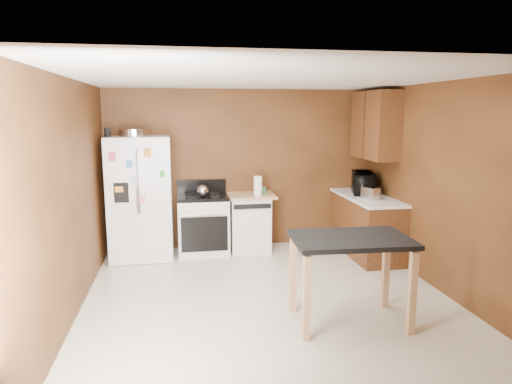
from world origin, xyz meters
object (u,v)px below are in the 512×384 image
object	(u,v)px
pen_cup	(107,132)
microwave	(363,184)
green_canister	(263,190)
toaster	(370,193)
refrigerator	(141,198)
roasting_pan	(133,133)
kettle	(203,191)
gas_range	(203,223)
paper_towel	(258,186)
dishwasher	(249,222)
island	(351,251)

from	to	relation	value
pen_cup	microwave	distance (m)	3.86
green_canister	microwave	world-z (taller)	microwave
toaster	refrigerator	xyz separation A→B (m)	(-3.28, 0.68, -0.09)
roasting_pan	kettle	xyz separation A→B (m)	(0.97, -0.10, -0.86)
roasting_pan	kettle	world-z (taller)	roasting_pan
green_canister	microwave	distance (m)	1.55
kettle	gas_range	size ratio (longest dim) A/B	0.16
roasting_pan	green_canister	world-z (taller)	roasting_pan
microwave	gas_range	xyz separation A→B (m)	(-2.46, 0.26, -0.59)
paper_towel	gas_range	size ratio (longest dim) A/B	0.27
kettle	toaster	distance (m)	2.45
kettle	gas_range	xyz separation A→B (m)	(0.00, 0.12, -0.53)
toaster	roasting_pan	bearing A→B (deg)	146.56
kettle	dishwasher	world-z (taller)	kettle
paper_towel	green_canister	world-z (taller)	paper_towel
dishwasher	microwave	bearing A→B (deg)	-9.32
microwave	gas_range	size ratio (longest dim) A/B	0.51
kettle	refrigerator	distance (m)	0.91
roasting_pan	microwave	bearing A→B (deg)	-4.07
roasting_pan	gas_range	bearing A→B (deg)	0.97
microwave	refrigerator	world-z (taller)	refrigerator
microwave	refrigerator	xyz separation A→B (m)	(-3.37, 0.20, -0.15)
paper_towel	island	size ratio (longest dim) A/B	0.25
pen_cup	gas_range	size ratio (longest dim) A/B	0.12
kettle	refrigerator	size ratio (longest dim) A/B	0.10
green_canister	refrigerator	distance (m)	1.86
refrigerator	island	xyz separation A→B (m)	(2.25, -2.59, -0.14)
green_canister	dishwasher	world-z (taller)	green_canister
microwave	roasting_pan	bearing A→B (deg)	102.34
paper_towel	green_canister	distance (m)	0.24
roasting_pan	kettle	bearing A→B (deg)	-6.12
green_canister	kettle	bearing A→B (deg)	-168.62
kettle	refrigerator	world-z (taller)	refrigerator
microwave	green_canister	bearing A→B (deg)	94.07
roasting_pan	microwave	distance (m)	3.53
microwave	toaster	bearing A→B (deg)	-173.44
microwave	island	size ratio (longest dim) A/B	0.46
green_canister	gas_range	size ratio (longest dim) A/B	0.10
toaster	gas_range	distance (m)	2.54
kettle	dishwasher	bearing A→B (deg)	11.33
green_canister	paper_towel	bearing A→B (deg)	-120.89
toaster	microwave	xyz separation A→B (m)	(0.08, 0.48, 0.07)
pen_cup	toaster	bearing A→B (deg)	-9.20
microwave	island	world-z (taller)	microwave
kettle	island	xyz separation A→B (m)	(1.34, -2.53, -0.23)
green_canister	roasting_pan	bearing A→B (deg)	-177.41
microwave	gas_range	world-z (taller)	microwave
roasting_pan	green_canister	bearing A→B (deg)	2.59
pen_cup	refrigerator	size ratio (longest dim) A/B	0.07
island	green_canister	bearing A→B (deg)	98.31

